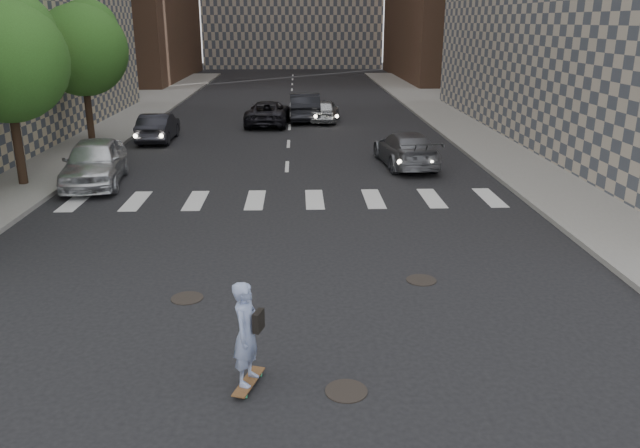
# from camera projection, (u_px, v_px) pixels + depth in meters

# --- Properties ---
(ground) EXTENTS (160.00, 160.00, 0.00)m
(ground) POSITION_uv_depth(u_px,v_px,m) (277.00, 322.00, 12.52)
(ground) COLOR black
(ground) RESTS_ON ground
(sidewalk_right) EXTENTS (13.00, 80.00, 0.15)m
(sidewalk_right) POSITION_uv_depth(u_px,v_px,m) (571.00, 137.00, 31.99)
(sidewalk_right) COLOR gray
(sidewalk_right) RESTS_ON ground
(tree_b) EXTENTS (4.20, 4.20, 6.60)m
(tree_b) POSITION_uv_depth(u_px,v_px,m) (7.00, 55.00, 21.32)
(tree_b) COLOR #382619
(tree_b) RESTS_ON sidewalk_left
(tree_c) EXTENTS (4.20, 4.20, 6.60)m
(tree_c) POSITION_uv_depth(u_px,v_px,m) (83.00, 46.00, 28.92)
(tree_c) COLOR #382619
(tree_c) RESTS_ON sidewalk_left
(manhole_a) EXTENTS (0.70, 0.70, 0.02)m
(manhole_a) POSITION_uv_depth(u_px,v_px,m) (346.00, 391.00, 10.18)
(manhole_a) COLOR black
(manhole_a) RESTS_ON ground
(manhole_b) EXTENTS (0.70, 0.70, 0.02)m
(manhole_b) POSITION_uv_depth(u_px,v_px,m) (187.00, 298.00, 13.59)
(manhole_b) COLOR black
(manhole_b) RESTS_ON ground
(manhole_c) EXTENTS (0.70, 0.70, 0.02)m
(manhole_c) POSITION_uv_depth(u_px,v_px,m) (421.00, 280.00, 14.53)
(manhole_c) COLOR black
(manhole_c) RESTS_ON ground
(skateboarder) EXTENTS (0.60, 0.97, 1.87)m
(skateboarder) POSITION_uv_depth(u_px,v_px,m) (247.00, 333.00, 10.03)
(skateboarder) COLOR brown
(skateboarder) RESTS_ON ground
(silver_sedan) EXTENTS (2.60, 5.12, 1.67)m
(silver_sedan) POSITION_uv_depth(u_px,v_px,m) (95.00, 162.00, 22.82)
(silver_sedan) COLOR silver
(silver_sedan) RESTS_ON ground
(traffic_car_a) EXTENTS (1.54, 4.26, 1.40)m
(traffic_car_a) POSITION_uv_depth(u_px,v_px,m) (158.00, 127.00, 31.07)
(traffic_car_a) COLOR black
(traffic_car_a) RESTS_ON ground
(traffic_car_b) EXTENTS (2.39, 5.01, 1.41)m
(traffic_car_b) POSITION_uv_depth(u_px,v_px,m) (406.00, 149.00, 25.76)
(traffic_car_b) COLOR slate
(traffic_car_b) RESTS_ON ground
(traffic_car_c) EXTENTS (2.57, 5.11, 1.39)m
(traffic_car_c) POSITION_uv_depth(u_px,v_px,m) (268.00, 113.00, 35.85)
(traffic_car_c) COLOR black
(traffic_car_c) RESTS_ON ground
(traffic_car_d) EXTENTS (2.10, 4.14, 1.35)m
(traffic_car_d) POSITION_uv_depth(u_px,v_px,m) (325.00, 110.00, 36.98)
(traffic_car_d) COLOR #ACAFB3
(traffic_car_d) RESTS_ON ground
(traffic_car_e) EXTENTS (1.80, 4.99, 1.64)m
(traffic_car_e) POSITION_uv_depth(u_px,v_px,m) (305.00, 107.00, 37.46)
(traffic_car_e) COLOR black
(traffic_car_e) RESTS_ON ground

